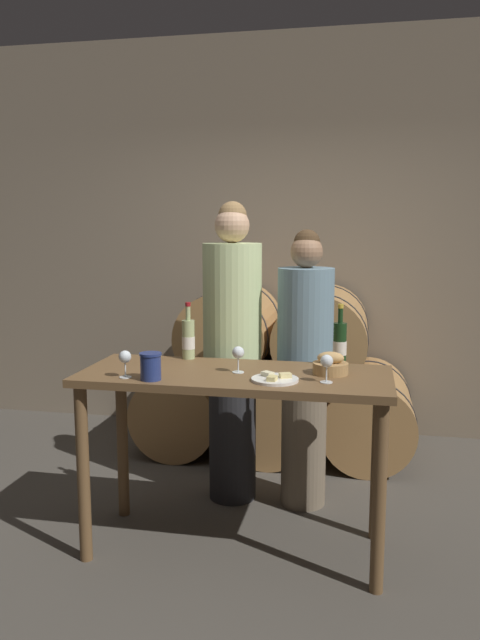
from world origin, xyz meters
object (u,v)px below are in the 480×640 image
at_px(wine_bottle_white, 188,339).
at_px(person_left, 232,351).
at_px(wine_glass_center, 327,362).
at_px(blue_crock, 151,365).
at_px(bread_basket, 330,365).
at_px(cheese_plate, 275,379).
at_px(wine_glass_left, 238,354).
at_px(person_right, 305,368).
at_px(wine_bottle_red, 340,344).
at_px(wine_glass_far_left, 125,358).
at_px(tasting_table, 235,401).

bearing_deg(wine_bottle_white, person_left, 63.23).
height_order(person_left, wine_glass_center, person_left).
distance_m(blue_crock, bread_basket, 0.89).
xyz_separation_m(cheese_plate, wine_glass_left, (-0.21, 0.13, 0.09)).
bearing_deg(wine_bottle_white, person_right, 29.45).
height_order(person_left, wine_bottle_white, person_left).
distance_m(person_right, wine_glass_center, 0.79).
relative_size(wine_bottle_white, wine_glass_center, 2.35).
xyz_separation_m(blue_crock, cheese_plate, (0.59, 0.10, -0.06)).
bearing_deg(wine_glass_center, bread_basket, 87.09).
distance_m(wine_bottle_red, wine_glass_left, 0.56).
bearing_deg(person_left, wine_bottle_white, -116.77).
height_order(wine_glass_far_left, wine_glass_center, same).
xyz_separation_m(bread_basket, wine_glass_left, (-0.46, -0.06, 0.05)).
bearing_deg(wine_glass_left, wine_glass_far_left, -157.80).
bearing_deg(wine_bottle_white, wine_glass_center, -26.40).
bearing_deg(wine_bottle_white, wine_bottle_red, -1.18).
bearing_deg(wine_glass_center, person_right, 102.98).
bearing_deg(bread_basket, wine_bottle_white, 165.11).
distance_m(wine_bottle_red, blue_crock, 1.01).
bearing_deg(wine_glass_left, cheese_plate, -32.95).
relative_size(tasting_table, blue_crock, 11.82).
bearing_deg(bread_basket, cheese_plate, -142.11).
bearing_deg(wine_glass_left, tasting_table, 178.99).
bearing_deg(wine_glass_far_left, wine_bottle_white, 69.59).
bearing_deg(person_left, bread_basket, -42.07).
distance_m(person_left, wine_glass_left, 0.66).
bearing_deg(person_right, wine_bottle_red, -59.43).
height_order(person_right, wine_glass_far_left, person_right).
height_order(person_right, wine_glass_left, person_right).
height_order(wine_glass_far_left, wine_glass_left, same).
bearing_deg(wine_glass_center, wine_glass_far_left, -174.42).
bearing_deg(wine_bottle_white, bread_basket, -14.89).
bearing_deg(person_right, tasting_table, -115.37).
bearing_deg(cheese_plate, blue_crock, -170.69).
relative_size(tasting_table, wine_bottle_red, 4.75).
relative_size(wine_bottle_red, cheese_plate, 1.45).
relative_size(wine_bottle_white, cheese_plate, 1.39).
bearing_deg(blue_crock, bread_basket, 19.19).
bearing_deg(wine_glass_center, person_left, 129.60).
bearing_deg(person_right, wine_glass_left, -114.14).
distance_m(bread_basket, wine_glass_left, 0.47).
xyz_separation_m(person_left, wine_glass_far_left, (-0.36, -0.84, 0.11)).
distance_m(tasting_table, person_right, 0.69).
distance_m(tasting_table, wine_bottle_red, 0.63).
bearing_deg(wine_bottle_red, wine_glass_center, -96.95).
distance_m(wine_bottle_red, wine_glass_far_left, 1.12).
height_order(person_right, wine_glass_center, person_right).
bearing_deg(wine_bottle_red, wine_bottle_white, 178.82).
distance_m(bread_basket, cheese_plate, 0.32).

